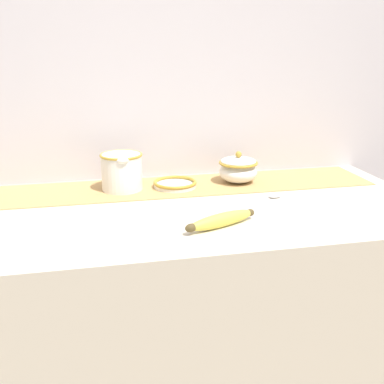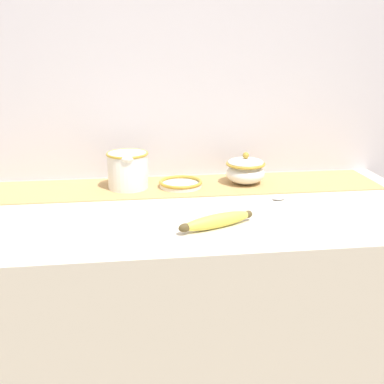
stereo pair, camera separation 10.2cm
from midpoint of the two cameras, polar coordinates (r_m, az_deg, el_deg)
The scene contains 8 objects.
countertop at distance 1.50m, azimuth 1.28°, elevation -17.94°, with size 1.36×0.63×0.88m, color beige.
back_wall at distance 1.56m, azimuth -0.47°, elevation 13.43°, with size 2.16×0.04×2.40m, color silver.
table_runner at distance 1.48m, azimuth 0.26°, elevation 0.67°, with size 1.25×0.23×0.00m, color tan.
cream_pitcher at distance 1.45m, azimuth -5.63°, elevation 2.73°, with size 0.13×0.15×0.11m.
sugar_bowl at distance 1.51m, azimuth 8.27°, elevation 2.57°, with size 0.12×0.12×0.10m.
small_dish at distance 1.46m, azimuth 0.64°, elevation 0.99°, with size 0.13×0.13×0.02m.
banana at distance 1.15m, azimuth 5.51°, elevation -3.47°, with size 0.20×0.11×0.03m.
spoon at distance 1.38m, azimuth 11.79°, elevation -0.81°, with size 0.20×0.05×0.01m.
Camera 2 is at (-0.14, -1.22, 1.31)m, focal length 45.00 mm.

